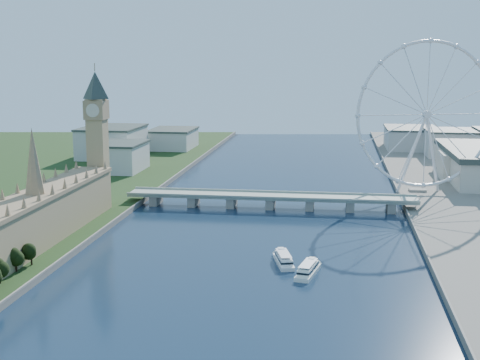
# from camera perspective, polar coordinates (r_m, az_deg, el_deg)

# --- Properties ---
(parliament_range) EXTENTS (24.00, 200.00, 70.00)m
(parliament_range) POSITION_cam_1_polar(r_m,az_deg,el_deg) (417.47, -16.98, -3.14)
(parliament_range) COLOR tan
(parliament_range) RESTS_ON ground
(big_ben) EXTENTS (20.02, 20.02, 110.00)m
(big_ben) POSITION_cam_1_polar(r_m,az_deg,el_deg) (508.34, -12.13, 4.94)
(big_ben) COLOR tan
(big_ben) RESTS_ON ground
(westminster_bridge) EXTENTS (220.00, 22.00, 9.50)m
(westminster_bridge) POSITION_cam_1_polar(r_m,az_deg,el_deg) (510.33, 2.63, -1.63)
(westminster_bridge) COLOR gray
(westminster_bridge) RESTS_ON ground
(london_eye) EXTENTS (113.60, 39.12, 124.30)m
(london_eye) POSITION_cam_1_polar(r_m,az_deg,el_deg) (558.55, 15.64, 5.36)
(london_eye) COLOR silver
(london_eye) RESTS_ON ground
(county_hall) EXTENTS (54.00, 144.00, 35.00)m
(county_hall) POSITION_cam_1_polar(r_m,az_deg,el_deg) (649.63, 19.33, -0.20)
(county_hall) COLOR beige
(county_hall) RESTS_ON ground
(city_skyline) EXTENTS (505.00, 280.00, 32.00)m
(city_skyline) POSITION_cam_1_polar(r_m,az_deg,el_deg) (763.06, 7.47, 3.09)
(city_skyline) COLOR beige
(city_skyline) RESTS_ON ground
(tour_boat_near) EXTENTS (15.60, 32.28, 6.92)m
(tour_boat_near) POSITION_cam_1_polar(r_m,az_deg,el_deg) (374.76, 3.74, -7.16)
(tour_boat_near) COLOR white
(tour_boat_near) RESTS_ON ground
(tour_boat_far) EXTENTS (14.17, 32.20, 6.91)m
(tour_boat_far) POSITION_cam_1_polar(r_m,az_deg,el_deg) (358.36, 5.81, -8.03)
(tour_boat_far) COLOR white
(tour_boat_far) RESTS_ON ground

